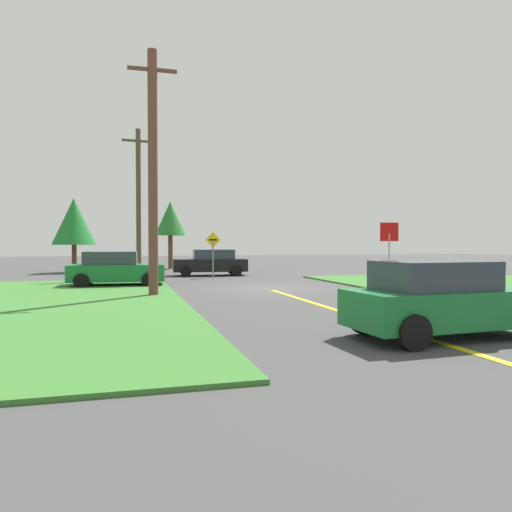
{
  "coord_description": "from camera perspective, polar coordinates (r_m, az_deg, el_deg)",
  "views": [
    {
      "loc": [
        -6.1,
        -20.36,
        1.98
      ],
      "look_at": [
        0.46,
        3.18,
        1.35
      ],
      "focal_mm": 33.62,
      "sensor_mm": 36.0,
      "label": 1
    }
  ],
  "objects": [
    {
      "name": "oak_tree_left",
      "position": [
        35.25,
        -20.85,
        3.83
      ],
      "size": [
        2.92,
        2.92,
        5.12
      ],
      "color": "brown",
      "rests_on": "ground"
    },
    {
      "name": "ground_plane",
      "position": [
        21.35,
        1.12,
        -3.85
      ],
      "size": [
        120.0,
        120.0,
        0.0
      ],
      "primitive_type": "plane",
      "color": "#414141"
    },
    {
      "name": "pine_tree_center",
      "position": [
        38.7,
        -10.16,
        4.34
      ],
      "size": [
        2.43,
        2.43,
        5.33
      ],
      "color": "brown",
      "rests_on": "ground"
    },
    {
      "name": "utility_pole_mid",
      "position": [
        28.33,
        -13.81,
        6.31
      ],
      "size": [
        1.8,
        0.3,
        8.52
      ],
      "color": "#4D412A",
      "rests_on": "ground"
    },
    {
      "name": "lane_stripe_center",
      "position": [
        13.93,
        10.67,
        -6.71
      ],
      "size": [
        0.2,
        14.0,
        0.01
      ],
      "primitive_type": "cube",
      "color": "yellow",
      "rests_on": "ground"
    },
    {
      "name": "stop_sign",
      "position": [
        22.06,
        15.57,
        1.69
      ],
      "size": [
        0.82,
        0.2,
        2.92
      ],
      "rotation": [
        0.0,
        0.0,
        2.94
      ],
      "color": "#9EA0A8",
      "rests_on": "ground"
    },
    {
      "name": "car_behind_on_main_road",
      "position": [
        10.83,
        21.17,
        -4.87
      ],
      "size": [
        4.18,
        2.11,
        1.62
      ],
      "rotation": [
        0.0,
        0.0,
        0.05
      ],
      "color": "#196B33",
      "rests_on": "ground"
    },
    {
      "name": "direction_sign",
      "position": [
        27.93,
        -5.14,
        0.79
      ],
      "size": [
        0.91,
        0.08,
        2.66
      ],
      "color": "slate",
      "rests_on": "ground"
    },
    {
      "name": "car_approaching_junction",
      "position": [
        29.99,
        -5.39,
        -0.78
      ],
      "size": [
        4.65,
        2.22,
        1.62
      ],
      "rotation": [
        0.0,
        0.0,
        3.07
      ],
      "color": "black",
      "rests_on": "ground"
    },
    {
      "name": "parked_car_near_building",
      "position": [
        23.13,
        -16.37,
        -1.5
      ],
      "size": [
        4.37,
        2.33,
        1.62
      ],
      "rotation": [
        0.0,
        0.0,
        -0.06
      ],
      "color": "#196B33",
      "rests_on": "ground"
    },
    {
      "name": "utility_pole_near",
      "position": [
        18.47,
        -12.17,
        9.78
      ],
      "size": [
        1.8,
        0.36,
        9.15
      ],
      "color": "brown",
      "rests_on": "ground"
    }
  ]
}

